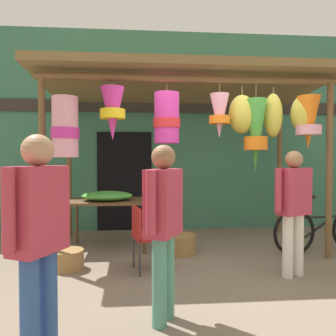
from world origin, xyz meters
name	(u,v)px	position (x,y,z in m)	size (l,w,h in m)	color
ground_plane	(221,271)	(0.00, 0.00, 0.00)	(30.00, 30.00, 0.00)	#756656
shop_facade	(189,132)	(-0.01, 2.75, 2.03)	(11.53, 0.29, 4.06)	#387056
market_stall_canopy	(191,100)	(-0.24, 0.98, 2.39)	(4.56, 2.24, 2.83)	brown
display_table	(109,205)	(-1.55, 1.23, 0.71)	(1.25, 0.83, 0.79)	brown
flower_heap_on_table	(108,196)	(-1.55, 1.15, 0.87)	(0.80, 0.56, 0.15)	green
folding_chair	(144,233)	(-0.99, 0.08, 0.50)	(0.48, 0.48, 0.84)	#AD1E1E
wicker_basket_by_table	(179,244)	(-0.45, 0.85, 0.15)	(0.53, 0.53, 0.29)	olive
wicker_basket_spare	(67,260)	(-2.00, 0.25, 0.13)	(0.43, 0.43, 0.25)	olive
parked_bicycle	(323,230)	(1.82, 0.74, 0.35)	(1.74, 0.45, 0.92)	black
customer_foreground	(38,230)	(-1.75, -1.84, 0.96)	(0.38, 0.54, 1.63)	#2D5193
shopper_by_bananas	(293,203)	(0.85, -0.26, 0.91)	(0.56, 0.36, 1.56)	silver
passerby_at_right	(163,219)	(-0.84, -1.29, 0.93)	(0.38, 0.54, 1.58)	#4C8E7A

